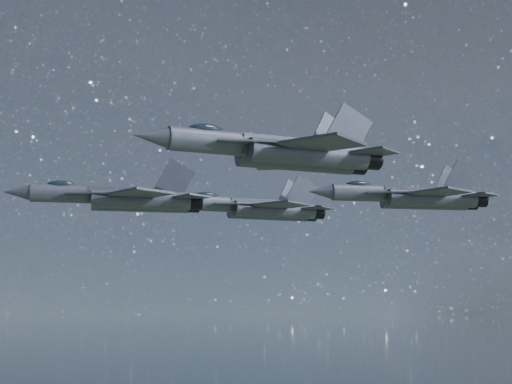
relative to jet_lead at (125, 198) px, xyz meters
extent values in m
cylinder|color=#3A3D48|center=(-4.36, -0.27, 0.23)|extent=(7.78, 2.09, 1.62)
cone|color=#3A3D48|center=(-9.34, -0.58, 0.23)|extent=(2.58, 1.61, 1.45)
ellipsoid|color=#1A272F|center=(-5.61, -0.35, 1.01)|extent=(2.54, 1.24, 0.80)
cube|color=#3A3D48|center=(1.03, 0.06, 0.18)|extent=(8.60, 2.08, 1.35)
cylinder|color=#3A3D48|center=(1.51, -0.95, -0.29)|extent=(8.81, 2.16, 1.62)
cylinder|color=#3A3D48|center=(1.38, 1.13, -0.29)|extent=(8.81, 2.16, 1.62)
cylinder|color=black|center=(6.28, -0.65, -0.29)|extent=(1.44, 1.58, 1.50)
cylinder|color=black|center=(6.15, 1.42, -0.29)|extent=(1.44, 1.58, 1.50)
cube|color=#3A3D48|center=(-2.41, -1.56, 0.11)|extent=(5.51, 1.83, 0.12)
cube|color=#3A3D48|center=(-2.58, 1.25, 0.11)|extent=(5.52, 2.46, 0.12)
cube|color=#3A3D48|center=(1.46, -3.45, -0.08)|extent=(5.81, 5.93, 0.21)
cube|color=#3A3D48|center=(1.02, 3.60, -0.08)|extent=(5.60, 5.81, 0.21)
cube|color=#3A3D48|center=(5.95, -2.03, -0.08)|extent=(3.43, 3.49, 0.16)
cube|color=#3A3D48|center=(5.65, 2.75, -0.08)|extent=(3.30, 3.39, 0.16)
cube|color=#3A3D48|center=(4.53, -1.02, 1.69)|extent=(3.62, 0.52, 3.70)
cube|color=#3A3D48|center=(4.37, 1.57, 1.69)|extent=(3.60, 0.68, 3.70)
cylinder|color=#3A3D48|center=(9.34, 8.92, 0.89)|extent=(7.86, 3.14, 1.62)
cone|color=#3A3D48|center=(4.46, 7.92, 0.89)|extent=(2.74, 1.93, 1.46)
ellipsoid|color=#1A272F|center=(8.12, 8.67, 1.67)|extent=(2.64, 1.57, 0.80)
cube|color=#3A3D48|center=(14.64, 10.01, 0.84)|extent=(8.67, 3.25, 1.35)
cylinder|color=#3A3D48|center=(15.26, 9.08, 0.37)|extent=(8.88, 3.35, 1.62)
cylinder|color=#3A3D48|center=(14.84, 11.11, 0.37)|extent=(8.88, 3.35, 1.62)
cylinder|color=black|center=(19.94, 10.04, 0.37)|extent=(1.63, 1.74, 1.50)
cylinder|color=black|center=(19.52, 12.08, 0.37)|extent=(1.63, 1.74, 1.50)
cube|color=#3A3D48|center=(11.46, 7.92, 0.77)|extent=(5.42, 1.20, 0.12)
cube|color=#3A3D48|center=(10.90, 10.67, 0.77)|extent=(5.43, 3.14, 0.12)
cube|color=#3A3D48|center=(15.56, 6.59, 0.58)|extent=(5.95, 5.96, 0.21)
cube|color=#3A3D48|center=(14.13, 13.52, 0.58)|extent=(5.26, 5.57, 0.21)
cube|color=#3A3D48|center=(19.81, 8.63, 0.58)|extent=(3.51, 3.53, 0.16)
cube|color=#3A3D48|center=(18.84, 13.32, 0.58)|extent=(3.09, 3.22, 0.16)
cube|color=#3A3D48|center=(18.26, 9.43, 2.35)|extent=(3.62, 0.65, 3.70)
cube|color=#3A3D48|center=(17.74, 11.97, 2.35)|extent=(3.51, 1.17, 3.70)
cylinder|color=#3A3D48|center=(6.44, -26.03, -0.41)|extent=(6.90, 3.03, 1.42)
cone|color=#3A3D48|center=(2.19, -27.09, -0.41)|extent=(2.44, 1.77, 1.28)
ellipsoid|color=#1A272F|center=(5.38, -26.29, 0.28)|extent=(2.34, 1.46, 0.70)
cube|color=#3A3D48|center=(11.05, -24.87, -0.45)|extent=(7.60, 3.15, 1.19)
cylinder|color=#3A3D48|center=(11.62, -25.66, -0.86)|extent=(7.79, 3.25, 1.42)
cylinder|color=#3A3D48|center=(11.18, -23.89, -0.86)|extent=(7.79, 3.25, 1.42)
cylinder|color=black|center=(15.70, -24.64, -0.86)|extent=(1.47, 1.56, 1.31)
cylinder|color=black|center=(15.25, -22.87, -0.86)|extent=(1.47, 1.56, 1.31)
cube|color=#3A3D48|center=(8.34, -26.82, -0.52)|extent=(4.80, 1.26, 0.11)
cube|color=#3A3D48|center=(7.74, -24.43, -0.52)|extent=(4.73, 2.92, 0.11)
cube|color=#3A3D48|center=(11.98, -27.83, -0.68)|extent=(5.24, 5.22, 0.18)
cube|color=#3A3D48|center=(10.47, -21.81, -0.68)|extent=(4.51, 4.80, 0.18)
cube|color=#3A3D48|center=(15.63, -25.88, -0.68)|extent=(3.10, 3.10, 0.14)
cube|color=#3A3D48|center=(14.61, -21.81, -0.68)|extent=(2.65, 2.77, 0.14)
cube|color=#3A3D48|center=(14.25, -25.24, 0.87)|extent=(3.16, 0.66, 3.25)
cube|color=#3A3D48|center=(13.69, -23.03, 0.87)|extent=(3.05, 1.16, 3.25)
cylinder|color=#3A3D48|center=(21.11, -6.36, -0.08)|extent=(6.87, 1.62, 1.44)
cone|color=#3A3D48|center=(16.67, -6.48, -0.08)|extent=(2.25, 1.35, 1.29)
ellipsoid|color=#1A272F|center=(20.00, -6.39, 0.61)|extent=(2.22, 1.03, 0.71)
cube|color=#3A3D48|center=(25.91, -6.24, -0.13)|extent=(7.61, 1.59, 1.20)
cylinder|color=#3A3D48|center=(26.30, -7.15, -0.54)|extent=(7.80, 1.65, 1.44)
cylinder|color=#3A3D48|center=(26.26, -5.30, -0.54)|extent=(7.80, 1.65, 1.44)
cylinder|color=black|center=(30.55, -7.04, -0.54)|extent=(1.24, 1.36, 1.33)
cylinder|color=black|center=(30.51, -5.19, -0.54)|extent=(1.24, 1.36, 1.33)
cube|color=#3A3D48|center=(22.80, -7.57, -0.19)|extent=(4.91, 1.79, 0.11)
cube|color=#3A3D48|center=(22.74, -5.07, -0.19)|extent=(4.91, 2.03, 0.11)
cube|color=#3A3D48|center=(26.18, -9.37, -0.36)|extent=(5.12, 5.25, 0.18)
cube|color=#3A3D48|center=(26.01, -3.09, -0.36)|extent=(5.04, 5.21, 0.18)
cube|color=#3A3D48|center=(30.22, -8.25, -0.36)|extent=(3.02, 3.08, 0.14)
cube|color=#3A3D48|center=(30.10, -4.00, -0.36)|extent=(2.97, 3.04, 0.14)
cube|color=#3A3D48|center=(28.99, -7.31, 1.21)|extent=(3.21, 0.43, 3.29)
cube|color=#3A3D48|center=(28.93, -5.00, 1.21)|extent=(3.21, 0.49, 3.29)
camera|label=1|loc=(2.08, -70.93, -10.40)|focal=55.00mm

